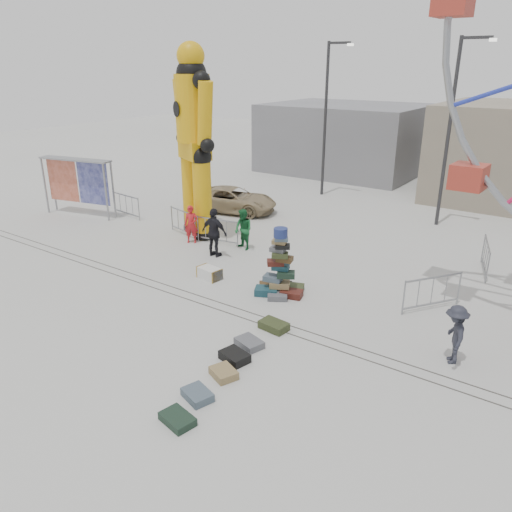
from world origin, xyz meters
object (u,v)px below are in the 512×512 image
Objects in this scene: pedestrian_red at (191,224)px; steamer_trunk at (210,273)px; barricade_dummy_a at (126,206)px; lamp_post_right at (452,125)px; suitcase_tower at (280,276)px; pedestrian_grey at (455,334)px; pedestrian_green at (243,230)px; crash_test_dummy at (194,136)px; lamp_post_left at (327,113)px; barricade_wheel_back at (485,258)px; barricade_dummy_b at (185,223)px; barricade_dummy_c at (216,231)px; barricade_wheel_front at (432,293)px; parked_suv at (232,200)px; banner_scaffold at (77,173)px; pedestrian_black at (214,233)px.

steamer_trunk is at bearing -70.89° from pedestrian_red.
pedestrian_red is (5.09, -1.01, 0.23)m from barricade_dummy_a.
steamer_trunk is (-4.70, -10.74, -4.29)m from lamp_post_right.
pedestrian_grey is (5.62, -0.89, 0.14)m from suitcase_tower.
pedestrian_green is (-3.38, 2.65, 0.19)m from suitcase_tower.
lamp_post_right reaches higher than crash_test_dummy.
lamp_post_left is 4.00× the size of barricade_wheel_back.
pedestrian_green is at bearing 2.97° from barricade_dummy_a.
pedestrian_red is at bearing -17.99° from barricade_dummy_b.
crash_test_dummy is 3.95m from barricade_dummy_c.
pedestrian_red is 2.29m from pedestrian_green.
pedestrian_green is at bearing 112.32° from steamer_trunk.
barricade_dummy_b is 1.30× the size of pedestrian_grey.
pedestrian_red reaches higher than barricade_dummy_a.
barricade_wheel_back is at bearing 25.40° from barricade_wheel_front.
steamer_trunk is 3.89m from pedestrian_red.
crash_test_dummy is at bearing -131.22° from pedestrian_grey.
pedestrian_red is (-2.98, 2.43, 0.59)m from steamer_trunk.
parked_suv is (3.67, 3.62, 0.06)m from barricade_dummy_a.
barricade_wheel_front is 12.43m from parked_suv.
barricade_dummy_b is at bearing -110.94° from crash_test_dummy.
crash_test_dummy is 4.00× the size of barricade_wheel_back.
lamp_post_left reaches higher than pedestrian_green.
suitcase_tower is at bearing -101.35° from lamp_post_right.
barricade_dummy_a is (-4.62, 0.06, -3.66)m from crash_test_dummy.
barricade_wheel_front is at bearing 8.63° from barricade_dummy_b.
lamp_post_left is 13.85m from suitcase_tower.
banner_scaffold is 17.13m from barricade_wheel_front.
barricade_dummy_a and barricade_dummy_c have the same top height.
pedestrian_red is at bearing -162.64° from barricade_dummy_c.
steamer_trunk is (-2.62, -0.37, -0.43)m from suitcase_tower.
lamp_post_left is at bearing 108.39° from steamer_trunk.
steamer_trunk is 0.42× the size of barricade_dummy_b.
lamp_post_right is 4.00× the size of barricade_wheel_front.
steamer_trunk is at bearing -26.03° from banner_scaffold.
crash_test_dummy is 7.06m from banner_scaffold.
lamp_post_left is 13.20m from banner_scaffold.
lamp_post_left is 4.00× the size of barricade_dummy_b.
barricade_dummy_c and barricade_wheel_back have the same top height.
pedestrian_green is (-0.76, 3.02, 0.62)m from steamer_trunk.
barricade_dummy_a is at bearing 15.08° from banner_scaffold.
barricade_dummy_b is (-8.57, -7.76, -3.93)m from lamp_post_right.
barricade_wheel_back is 9.81m from pedestrian_black.
barricade_dummy_a is 1.22× the size of pedestrian_green.
pedestrian_black reaches higher than barricade_wheel_back.
steamer_trunk is 3.18m from pedestrian_green.
barricade_wheel_front is at bearing -14.02° from barricade_dummy_c.
lamp_post_right is 4.00× the size of barricade_dummy_c.
barricade_wheel_back is at bearing -109.62° from parked_suv.
pedestrian_black is at bearing -163.46° from parked_suv.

